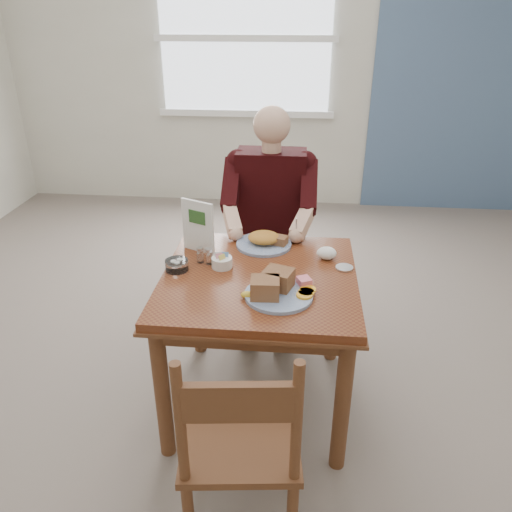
# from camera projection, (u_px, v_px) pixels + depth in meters

# --- Properties ---
(floor) EXTENTS (6.00, 6.00, 0.00)m
(floor) POSITION_uv_depth(u_px,v_px,m) (259.00, 398.00, 2.65)
(floor) COLOR #72675C
(floor) RESTS_ON ground
(wall_back) EXTENTS (5.50, 0.00, 5.50)m
(wall_back) POSITION_uv_depth(u_px,v_px,m) (288.00, 61.00, 4.69)
(wall_back) COLOR beige
(wall_back) RESTS_ON ground
(accent_panel) EXTENTS (1.60, 0.02, 2.80)m
(accent_panel) POSITION_uv_depth(u_px,v_px,m) (463.00, 63.00, 4.54)
(accent_panel) COLOR #496388
(accent_panel) RESTS_ON ground
(lemon_wedge) EXTENTS (0.07, 0.06, 0.03)m
(lemon_wedge) POSITION_uv_depth(u_px,v_px,m) (247.00, 295.00, 2.12)
(lemon_wedge) COLOR yellow
(lemon_wedge) RESTS_ON table
(napkin) EXTENTS (0.10, 0.08, 0.06)m
(napkin) POSITION_uv_depth(u_px,v_px,m) (327.00, 253.00, 2.45)
(napkin) COLOR white
(napkin) RESTS_ON table
(metal_dish) EXTENTS (0.09, 0.09, 0.01)m
(metal_dish) POSITION_uv_depth(u_px,v_px,m) (344.00, 268.00, 2.37)
(metal_dish) COLOR silver
(metal_dish) RESTS_ON table
(window) EXTENTS (1.72, 0.04, 1.42)m
(window) POSITION_uv_depth(u_px,v_px,m) (245.00, 38.00, 4.61)
(window) COLOR white
(window) RESTS_ON wall_back
(table) EXTENTS (0.92, 0.92, 0.75)m
(table) POSITION_uv_depth(u_px,v_px,m) (259.00, 295.00, 2.37)
(table) COLOR brown
(table) RESTS_ON ground
(chair_far) EXTENTS (0.42, 0.42, 0.95)m
(chair_far) POSITION_uv_depth(u_px,v_px,m) (270.00, 252.00, 3.15)
(chair_far) COLOR brown
(chair_far) RESTS_ON ground
(chair_near) EXTENTS (0.46, 0.46, 0.95)m
(chair_near) POSITION_uv_depth(u_px,v_px,m) (240.00, 445.00, 1.76)
(chair_near) COLOR brown
(chair_near) RESTS_ON ground
(diner) EXTENTS (0.53, 0.56, 1.39)m
(diner) POSITION_uv_depth(u_px,v_px,m) (270.00, 208.00, 2.92)
(diner) COLOR gray
(diner) RESTS_ON chair_far
(near_plate) EXTENTS (0.33, 0.32, 0.10)m
(near_plate) POSITION_uv_depth(u_px,v_px,m) (277.00, 288.00, 2.14)
(near_plate) COLOR white
(near_plate) RESTS_ON table
(far_plate) EXTENTS (0.36, 0.36, 0.08)m
(far_plate) POSITION_uv_depth(u_px,v_px,m) (265.00, 241.00, 2.58)
(far_plate) COLOR white
(far_plate) RESTS_ON table
(caddy) EXTENTS (0.12, 0.12, 0.07)m
(caddy) POSITION_uv_depth(u_px,v_px,m) (222.00, 262.00, 2.37)
(caddy) COLOR white
(caddy) RESTS_ON table
(shakers) EXTENTS (0.09, 0.05, 0.08)m
(shakers) POSITION_uv_depth(u_px,v_px,m) (205.00, 255.00, 2.41)
(shakers) COLOR white
(shakers) RESTS_ON table
(creamer) EXTENTS (0.14, 0.14, 0.05)m
(creamer) POSITION_uv_depth(u_px,v_px,m) (177.00, 265.00, 2.35)
(creamer) COLOR white
(creamer) RESTS_ON table
(menu) EXTENTS (0.17, 0.09, 0.27)m
(menu) POSITION_uv_depth(u_px,v_px,m) (198.00, 226.00, 2.48)
(menu) COLOR white
(menu) RESTS_ON table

